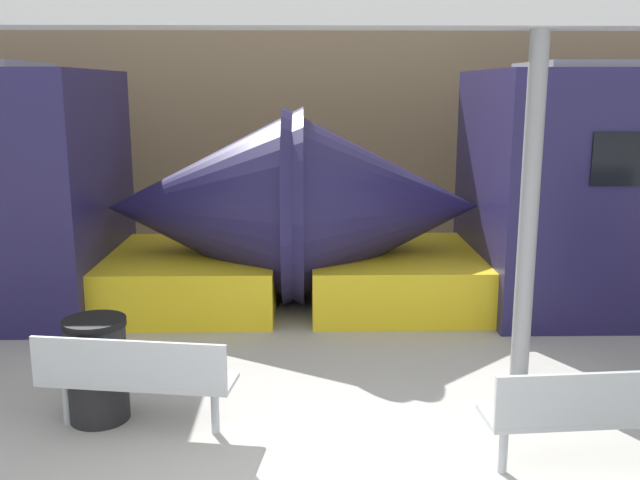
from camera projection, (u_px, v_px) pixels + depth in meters
name	position (u px, v px, depth m)	size (l,w,h in m)	color
station_wall	(324.00, 108.00, 12.92)	(56.00, 0.20, 5.00)	#9E8460
bench_near	(592.00, 410.00, 5.32)	(1.61, 0.55, 0.88)	#ADB2B7
bench_far	(134.00, 375.00, 5.97)	(1.71, 0.68, 0.88)	#ADB2B7
trash_bin	(97.00, 369.00, 6.25)	(0.55, 0.55, 0.93)	black
support_column_near	(529.00, 211.00, 6.91)	(0.18, 0.18, 3.42)	gray
canopy_beam	(542.00, 12.00, 6.52)	(28.00, 0.60, 0.28)	silver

